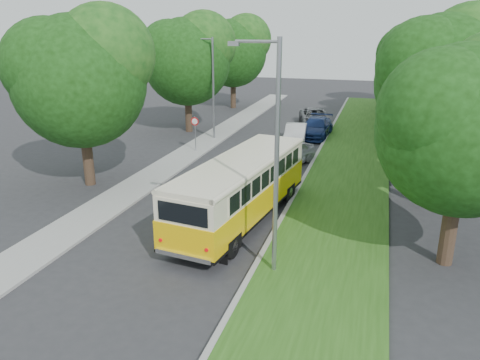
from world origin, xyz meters
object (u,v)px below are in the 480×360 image
(lamppost_near, at_px, (274,153))
(car_blue, at_px, (316,128))
(car_grey, at_px, (315,117))
(vintage_bus, at_px, (241,190))
(car_silver, at_px, (289,154))
(lamppost_far, at_px, (212,85))
(car_white, at_px, (296,134))

(lamppost_near, xyz_separation_m, car_blue, (-1.48, 21.50, -3.63))
(car_grey, bearing_deg, vintage_bus, -104.73)
(car_grey, bearing_deg, car_silver, -103.54)
(lamppost_far, bearing_deg, car_blue, 22.04)
(vintage_bus, bearing_deg, lamppost_near, -52.18)
(lamppost_near, distance_m, car_blue, 21.86)
(car_blue, xyz_separation_m, car_grey, (-0.72, 4.42, -0.03))
(lamppost_far, distance_m, car_blue, 8.69)
(vintage_bus, bearing_deg, car_silver, 95.90)
(lamppost_far, bearing_deg, car_silver, -37.03)
(car_blue, bearing_deg, lamppost_near, -82.68)
(lamppost_near, relative_size, car_white, 1.90)
(car_silver, relative_size, car_white, 1.01)
(lamppost_far, relative_size, car_grey, 1.46)
(car_white, distance_m, car_blue, 2.66)
(vintage_bus, height_order, car_blue, vintage_bus)
(car_blue, bearing_deg, car_grey, 102.62)
(lamppost_far, relative_size, car_blue, 1.47)
(vintage_bus, bearing_deg, car_white, 99.04)
(lamppost_near, relative_size, lamppost_far, 1.07)
(car_silver, distance_m, car_blue, 8.23)
(lamppost_near, distance_m, car_grey, 26.27)
(lamppost_far, bearing_deg, car_white, 5.51)
(car_white, xyz_separation_m, car_grey, (0.44, 6.82, 0.02))
(lamppost_far, xyz_separation_m, car_grey, (6.70, 7.42, -3.40))
(car_blue, bearing_deg, vintage_bus, -89.31)
(car_silver, xyz_separation_m, car_white, (-0.64, 5.81, -0.03))
(car_white, bearing_deg, car_silver, -89.50)
(car_white, xyz_separation_m, car_blue, (1.16, 2.40, 0.05))
(lamppost_near, xyz_separation_m, lamppost_far, (-8.91, 18.50, -0.25))
(lamppost_far, relative_size, vintage_bus, 0.76)
(lamppost_far, height_order, car_white, lamppost_far)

